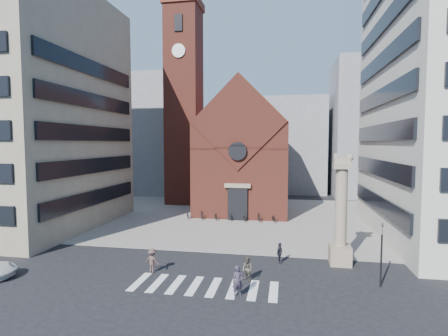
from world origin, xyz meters
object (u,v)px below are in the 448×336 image
at_px(lion_column, 341,221).
at_px(pedestrian_2, 280,253).
at_px(scooter_0, 188,215).
at_px(pedestrian_0, 238,281).
at_px(pedestrian_1, 247,269).
at_px(traffic_light, 381,253).

xyz_separation_m(lion_column, pedestrian_2, (-4.65, -0.59, -2.63)).
distance_m(pedestrian_2, scooter_0, 18.33).
bearing_deg(lion_column, scooter_0, 140.01).
relative_size(lion_column, scooter_0, 5.12).
distance_m(pedestrian_0, scooter_0, 22.67).
relative_size(pedestrian_0, pedestrian_1, 1.16).
height_order(pedestrian_1, pedestrian_2, pedestrian_1).
bearing_deg(lion_column, traffic_light, -63.54).
bearing_deg(pedestrian_1, lion_column, 75.16).
bearing_deg(pedestrian_2, pedestrian_1, 173.47).
bearing_deg(pedestrian_0, pedestrian_2, 43.78).
bearing_deg(traffic_light, lion_column, 116.46).
xyz_separation_m(lion_column, traffic_light, (1.99, -4.00, -1.17)).
relative_size(traffic_light, scooter_0, 2.54).
xyz_separation_m(pedestrian_0, scooter_0, (-9.18, 20.73, -0.47)).
bearing_deg(traffic_light, pedestrian_0, -161.03).
distance_m(traffic_light, pedestrian_2, 7.61).
height_order(lion_column, pedestrian_0, lion_column).
xyz_separation_m(pedestrian_1, pedestrian_2, (2.11, 4.00, -0.01)).
distance_m(traffic_light, scooter_0, 25.41).
height_order(pedestrian_0, scooter_0, pedestrian_0).
distance_m(lion_column, pedestrian_1, 8.58).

